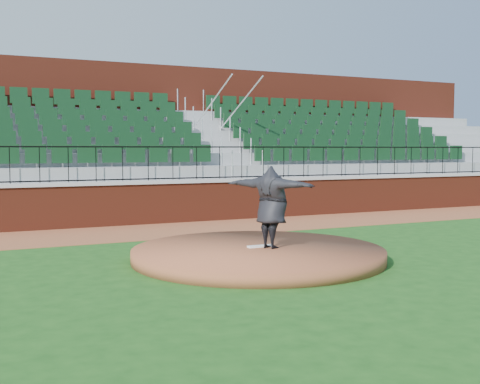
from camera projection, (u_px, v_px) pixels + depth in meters
ground at (273, 263)px, 11.90m from camera, size 90.00×90.00×0.00m
warning_track at (179, 229)px, 16.75m from camera, size 34.00×3.20×0.01m
field_wall at (161, 203)px, 18.15m from camera, size 34.00×0.35×1.20m
wall_cap at (161, 182)px, 18.10m from camera, size 34.00×0.45×0.10m
wall_railing at (161, 164)px, 18.06m from camera, size 34.00×0.05×1.00m
seating_stands at (135, 147)px, 20.48m from camera, size 34.00×5.10×4.60m
concourse_wall at (115, 135)px, 22.96m from camera, size 34.00×0.50×5.50m
pitchers_mound at (258, 254)px, 12.14m from camera, size 5.07×5.07×0.25m
pitching_rubber at (260, 246)px, 12.23m from camera, size 0.55×0.14×0.04m
pitcher at (271, 207)px, 12.06m from camera, size 1.45×2.05×1.65m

